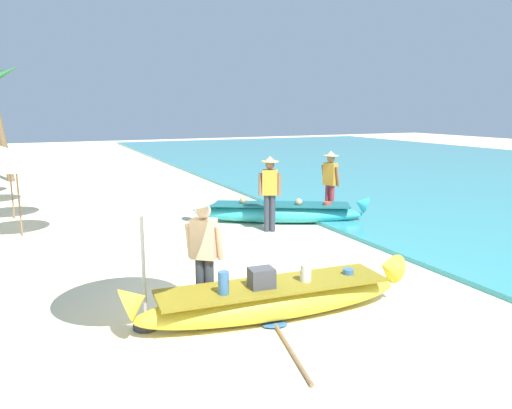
# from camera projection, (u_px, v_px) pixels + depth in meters

# --- Properties ---
(ground_plane) EXTENTS (80.00, 80.00, 0.00)m
(ground_plane) POSITION_uv_depth(u_px,v_px,m) (259.00, 288.00, 8.23)
(ground_plane) COLOR beige
(sea) EXTENTS (24.00, 56.00, 0.10)m
(sea) POSITION_uv_depth(u_px,v_px,m) (494.00, 175.00, 21.60)
(sea) COLOR teal
(sea) RESTS_ON ground
(boat_yellow_foreground) EXTENTS (4.34, 1.06, 0.83)m
(boat_yellow_foreground) POSITION_uv_depth(u_px,v_px,m) (274.00, 299.00, 7.01)
(boat_yellow_foreground) COLOR yellow
(boat_yellow_foreground) RESTS_ON ground
(boat_cyan_midground) EXTENTS (4.41, 2.77, 0.81)m
(boat_cyan_midground) POSITION_uv_depth(u_px,v_px,m) (278.00, 212.00, 12.87)
(boat_cyan_midground) COLOR #33B2BC
(boat_cyan_midground) RESTS_ON ground
(person_vendor_hatted) EXTENTS (0.58, 0.45, 1.86)m
(person_vendor_hatted) POSITION_uv_depth(u_px,v_px,m) (270.00, 188.00, 11.78)
(person_vendor_hatted) COLOR #333842
(person_vendor_hatted) RESTS_ON ground
(person_tourist_customer) EXTENTS (0.56, 0.49, 1.64)m
(person_tourist_customer) POSITION_uv_depth(u_px,v_px,m) (204.00, 251.00, 7.12)
(person_tourist_customer) COLOR #333842
(person_tourist_customer) RESTS_ON ground
(person_vendor_assistant) EXTENTS (0.44, 0.59, 1.83)m
(person_vendor_assistant) POSITION_uv_depth(u_px,v_px,m) (330.00, 179.00, 13.52)
(person_vendor_assistant) COLOR #B2383D
(person_vendor_assistant) RESTS_ON ground
(patio_umbrella_large) EXTENTS (2.03, 2.03, 2.22)m
(patio_umbrella_large) POSITION_uv_depth(u_px,v_px,m) (140.00, 185.00, 6.33)
(patio_umbrella_large) COLOR #B7B7BC
(patio_umbrella_large) RESTS_ON ground
(parasol_row_0) EXTENTS (1.60, 1.60, 1.91)m
(parasol_row_0) POSITION_uv_depth(u_px,v_px,m) (15.00, 163.00, 11.21)
(parasol_row_0) COLOR #8E6B47
(parasol_row_0) RESTS_ON ground
(parasol_row_1) EXTENTS (1.60, 1.60, 1.91)m
(parasol_row_1) POSITION_uv_depth(u_px,v_px,m) (8.00, 155.00, 13.01)
(parasol_row_1) COLOR #8E6B47
(parasol_row_1) RESTS_ON ground
(paddle) EXTENTS (0.54, 1.65, 0.05)m
(paddle) POSITION_uv_depth(u_px,v_px,m) (285.00, 341.00, 6.28)
(paddle) COLOR #8E6B47
(paddle) RESTS_ON ground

